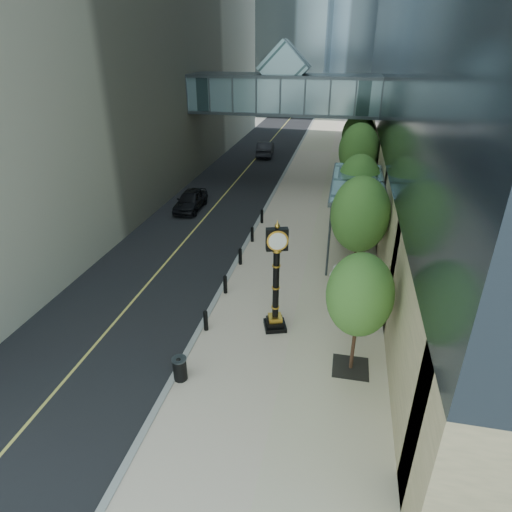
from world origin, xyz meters
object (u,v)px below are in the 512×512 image
Objects in this scene: street_clock at (276,286)px; pedestrian at (335,282)px; car_near at (191,200)px; trash_bin at (180,369)px; car_far at (265,149)px.

street_clock reaches higher than pedestrian.
car_near is at bearing -19.80° from pedestrian.
street_clock is at bearing 52.98° from trash_bin.
car_near is 18.25m from car_far.
trash_bin is at bearing -72.62° from car_near.
pedestrian is 30.14m from car_far.
pedestrian reaches higher than car_far.
pedestrian is at bearing 51.90° from trash_bin.
trash_bin is 18.55m from car_near.
street_clock is 16.34m from car_near.
street_clock reaches higher than trash_bin.
trash_bin is 0.21× the size of car_near.
street_clock is 5.21m from trash_bin.
car_near is at bearing 108.37° from trash_bin.
street_clock reaches higher than car_far.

